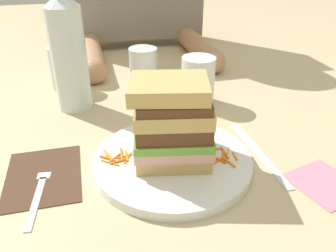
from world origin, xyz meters
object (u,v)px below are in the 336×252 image
(knife, at_px, (261,154))
(empty_tumbler_1, at_px, (143,63))
(main_plate, at_px, (172,161))
(juice_glass, at_px, (198,84))
(napkin_pink, at_px, (324,183))
(sandwich, at_px, (172,122))
(water_bottle, at_px, (68,52))
(fork, at_px, (40,185))
(empty_tumbler_0, at_px, (63,68))
(napkin_dark, at_px, (43,177))

(knife, bearing_deg, empty_tumbler_1, 108.41)
(main_plate, height_order, juice_glass, juice_glass)
(knife, xyz_separation_m, napkin_pink, (0.06, -0.09, -0.00))
(sandwich, xyz_separation_m, empty_tumbler_1, (0.02, 0.39, -0.04))
(water_bottle, bearing_deg, fork, -101.47)
(sandwich, height_order, fork, sandwich)
(sandwich, bearing_deg, empty_tumbler_1, 86.80)
(fork, xyz_separation_m, napkin_pink, (0.41, -0.09, -0.00))
(fork, height_order, knife, fork)
(juice_glass, bearing_deg, empty_tumbler_0, 151.65)
(main_plate, relative_size, empty_tumbler_0, 2.54)
(water_bottle, height_order, empty_tumbler_0, water_bottle)
(fork, distance_m, juice_glass, 0.38)
(napkin_dark, bearing_deg, knife, -3.29)
(napkin_pink, bearing_deg, knife, 122.65)
(main_plate, bearing_deg, empty_tumbler_0, 115.42)
(juice_glass, distance_m, water_bottle, 0.27)
(knife, bearing_deg, juice_glass, 100.88)
(empty_tumbler_0, bearing_deg, water_bottle, -77.90)
(main_plate, height_order, water_bottle, water_bottle)
(sandwich, relative_size, knife, 0.69)
(juice_glass, bearing_deg, napkin_dark, -147.07)
(juice_glass, relative_size, empty_tumbler_0, 1.03)
(juice_glass, bearing_deg, water_bottle, 171.51)
(sandwich, bearing_deg, napkin_pink, -25.10)
(main_plate, xyz_separation_m, napkin_pink, (0.21, -0.10, -0.01))
(empty_tumbler_1, distance_m, napkin_pink, 0.52)
(main_plate, distance_m, water_bottle, 0.31)
(napkin_dark, bearing_deg, napkin_pink, -15.18)
(fork, bearing_deg, main_plate, 2.60)
(fork, relative_size, juice_glass, 1.63)
(juice_glass, xyz_separation_m, water_bottle, (-0.26, 0.04, 0.08))
(fork, height_order, water_bottle, water_bottle)
(main_plate, height_order, sandwich, sandwich)
(napkin_pink, bearing_deg, empty_tumbler_0, 129.58)
(napkin_dark, bearing_deg, empty_tumbler_0, 85.76)
(empty_tumbler_0, height_order, napkin_pink, empty_tumbler_0)
(main_plate, height_order, napkin_pink, main_plate)
(knife, distance_m, juice_glass, 0.23)
(napkin_pink, bearing_deg, napkin_dark, 164.82)
(sandwich, relative_size, napkin_dark, 0.93)
(sandwich, relative_size, napkin_pink, 1.48)
(napkin_dark, xyz_separation_m, water_bottle, (0.05, 0.24, 0.12))
(main_plate, xyz_separation_m, juice_glass, (0.11, 0.21, 0.04))
(napkin_dark, relative_size, empty_tumbler_0, 1.48)
(juice_glass, relative_size, water_bottle, 0.37)
(fork, xyz_separation_m, knife, (0.35, 0.00, -0.00))
(fork, relative_size, napkin_pink, 1.80)
(water_bottle, bearing_deg, juice_glass, -8.49)
(knife, relative_size, empty_tumbler_0, 2.01)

